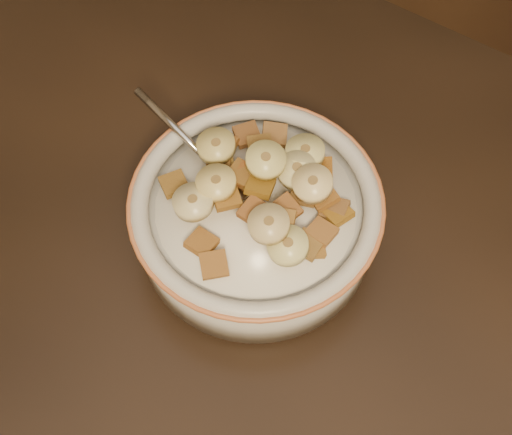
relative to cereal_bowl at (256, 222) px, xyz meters
The scene contains 40 objects.
cereal_bowl is the anchor object (origin of this frame).
milk 0.02m from the cereal_bowl, ahead, with size 0.16×0.16×0.00m, color silver.
spoon 0.04m from the cereal_bowl, 169.11° to the left, with size 0.03×0.05×0.01m, color #B6B6B6.
cereal_square_0 0.06m from the cereal_bowl, 70.43° to the left, with size 0.02×0.02×0.01m, color brown.
cereal_square_1 0.06m from the cereal_bowl, 104.92° to the right, with size 0.02×0.02×0.01m, color #915F1E.
cereal_square_2 0.05m from the cereal_bowl, ahead, with size 0.02×0.02×0.01m, color brown.
cereal_square_3 0.06m from the cereal_bowl, 10.04° to the right, with size 0.02×0.02×0.01m, color brown.
cereal_square_4 0.06m from the cereal_bowl, 38.10° to the left, with size 0.02×0.02×0.01m, color brown.
cereal_square_5 0.05m from the cereal_bowl, 59.60° to the right, with size 0.02×0.02×0.01m, color brown.
cereal_square_6 0.05m from the cereal_bowl, 157.26° to the left, with size 0.02×0.02×0.01m, color brown.
cereal_square_7 0.05m from the cereal_bowl, 17.55° to the right, with size 0.02×0.02×0.01m, color brown.
cereal_square_8 0.05m from the cereal_bowl, 138.96° to the right, with size 0.02×0.02×0.01m, color brown.
cereal_square_9 0.05m from the cereal_bowl, 159.71° to the right, with size 0.02×0.02×0.01m, color brown.
cereal_square_10 0.06m from the cereal_bowl, 27.71° to the right, with size 0.02×0.02×0.01m, color brown.
cereal_square_11 0.07m from the cereal_bowl, 26.62° to the left, with size 0.02×0.02×0.01m, color #96641C.
cereal_square_12 0.07m from the cereal_bowl, 29.25° to the left, with size 0.02×0.02×0.01m, color brown.
cereal_square_13 0.06m from the cereal_bowl, ahead, with size 0.02×0.02×0.01m, color #965B21.
cereal_square_14 0.06m from the cereal_bowl, 120.44° to the left, with size 0.02×0.02×0.01m, color olive.
cereal_square_15 0.07m from the cereal_bowl, 110.76° to the left, with size 0.02×0.02×0.01m, color olive.
cereal_square_16 0.07m from the cereal_bowl, 130.34° to the left, with size 0.02×0.02×0.01m, color brown.
cereal_square_17 0.05m from the cereal_bowl, 88.08° to the left, with size 0.02×0.02×0.01m, color brown.
cereal_square_18 0.05m from the cereal_bowl, 164.55° to the left, with size 0.02×0.02×0.01m, color brown.
cereal_square_19 0.07m from the cereal_bowl, 64.78° to the left, with size 0.02×0.02×0.01m, color #915E1B.
cereal_square_20 0.06m from the cereal_bowl, ahead, with size 0.02×0.02×0.01m, color #9A5627.
cereal_square_21 0.07m from the cereal_bowl, 160.71° to the right, with size 0.02×0.02×0.01m, color brown.
cereal_square_22 0.06m from the cereal_bowl, 162.54° to the left, with size 0.02×0.02×0.01m, color brown.
cereal_square_23 0.07m from the cereal_bowl, 150.05° to the left, with size 0.02×0.02×0.01m, color brown.
cereal_square_24 0.05m from the cereal_bowl, 41.80° to the left, with size 0.02×0.02×0.01m, color brown.
cereal_square_25 0.07m from the cereal_bowl, 85.55° to the right, with size 0.02×0.02×0.01m, color brown.
cereal_square_26 0.06m from the cereal_bowl, 55.95° to the left, with size 0.02×0.02×0.01m, color olive.
cereal_square_27 0.05m from the cereal_bowl, 148.92° to the left, with size 0.02×0.02×0.01m, color brown.
banana_slice_0 0.06m from the cereal_bowl, 157.23° to the right, with size 0.03×0.03×0.01m, color #E2CC78.
banana_slice_1 0.07m from the cereal_bowl, 159.47° to the left, with size 0.03×0.03×0.01m, color #D5C26A.
banana_slice_2 0.07m from the cereal_bowl, 39.58° to the left, with size 0.03×0.03×0.01m, color #E8D088.
banana_slice_3 0.06m from the cereal_bowl, 65.08° to the left, with size 0.03×0.03×0.01m, color beige.
banana_slice_4 0.06m from the cereal_bowl, 39.34° to the right, with size 0.03×0.03×0.01m, color #CBB588.
banana_slice_5 0.06m from the cereal_bowl, 104.45° to the left, with size 0.03×0.03×0.01m, color #E6DC7C.
banana_slice_6 0.07m from the cereal_bowl, 28.11° to the right, with size 0.03×0.03×0.01m, color #CABD67.
banana_slice_7 0.07m from the cereal_bowl, 135.01° to the right, with size 0.03×0.03×0.01m, color #CEBC86.
banana_slice_8 0.07m from the cereal_bowl, 77.12° to the left, with size 0.03×0.03×0.01m, color #F5E47E.
Camera 1 is at (-0.01, -0.10, 1.28)m, focal length 50.00 mm.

